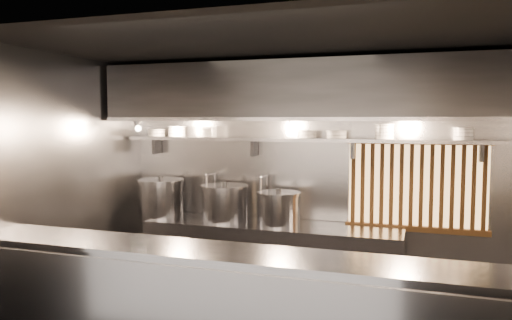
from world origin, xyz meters
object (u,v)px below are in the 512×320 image
Objects in this scene: stock_pot_left at (161,198)px; stock_pot_right at (224,203)px; pendant_bulb at (290,133)px; stock_pot_mid at (279,208)px; heat_lamp at (137,124)px.

stock_pot_left is 0.86m from stock_pot_right.
pendant_bulb reaches higher than stock_pot_left.
pendant_bulb is 1.16m from stock_pot_right.
stock_pot_mid is (1.55, -0.03, -0.04)m from stock_pot_left.
stock_pot_right is (0.86, 0.01, -0.02)m from stock_pot_left.
stock_pot_left is at bearing -179.44° from stock_pot_right.
stock_pot_mid is (1.69, 0.26, -0.97)m from heat_lamp.
heat_lamp is at bearing -169.00° from pendant_bulb.
stock_pot_left is (0.15, 0.29, -0.93)m from heat_lamp.
heat_lamp is at bearing -117.26° from stock_pot_left.
heat_lamp reaches higher than stock_pot_right.
stock_pot_left reaches higher than stock_pot_mid.
pendant_bulb is at bearing 11.00° from heat_lamp.
stock_pot_left is at bearing 62.74° from heat_lamp.
stock_pot_mid is at bearing 8.60° from heat_lamp.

